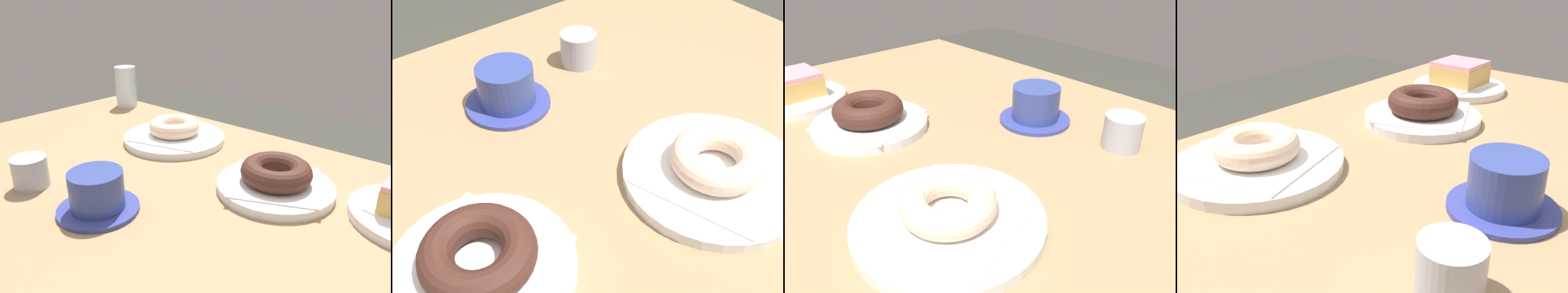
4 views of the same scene
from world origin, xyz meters
TOP-DOWN VIEW (x-y plane):
  - table at (0.00, 0.00)m, footprint 1.20×0.74m
  - plate_chocolate_ring at (-0.17, -0.12)m, footprint 0.21×0.21m
  - napkin_chocolate_ring at (-0.17, -0.12)m, footprint 0.20×0.20m
  - donut_chocolate_ring at (-0.17, -0.12)m, footprint 0.13×0.13m
  - plate_glazed_square at (-0.38, -0.17)m, footprint 0.20×0.20m
  - napkin_glazed_square at (-0.38, -0.17)m, footprint 0.14×0.14m
  - donut_glazed_square at (-0.38, -0.17)m, footprint 0.10×0.10m
  - plate_sugar_ring at (0.14, -0.18)m, footprint 0.24×0.24m
  - napkin_sugar_ring at (0.14, -0.18)m, footprint 0.21×0.21m
  - donut_sugar_ring at (0.14, -0.18)m, footprint 0.12×0.12m
  - coffee_cup at (0.02, 0.12)m, footprint 0.13×0.13m
  - sugar_jar at (0.18, 0.15)m, footprint 0.06×0.06m

SIDE VIEW (x-z plane):
  - table at x=0.00m, z-range 0.26..1.00m
  - plate_glazed_square at x=-0.38m, z-range 0.74..0.75m
  - plate_chocolate_ring at x=-0.17m, z-range 0.74..0.76m
  - plate_sugar_ring at x=0.14m, z-range 0.74..0.76m
  - napkin_glazed_square at x=-0.38m, z-range 0.75..0.76m
  - napkin_chocolate_ring at x=-0.17m, z-range 0.76..0.76m
  - napkin_sugar_ring at x=0.14m, z-range 0.76..0.76m
  - sugar_jar at x=0.18m, z-range 0.74..0.80m
  - coffee_cup at x=0.02m, z-range 0.74..0.81m
  - donut_sugar_ring at x=0.14m, z-range 0.76..0.79m
  - donut_chocolate_ring at x=-0.17m, z-range 0.76..0.80m
  - donut_glazed_square at x=-0.38m, z-range 0.76..0.80m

